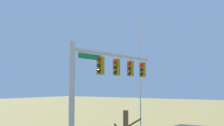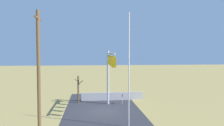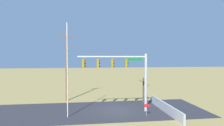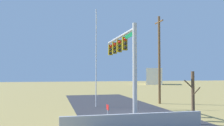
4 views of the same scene
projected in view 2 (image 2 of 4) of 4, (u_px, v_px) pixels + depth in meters
name	position (u px, v px, depth m)	size (l,w,h in m)	color
ground_plane	(103.00, 111.00, 23.37)	(160.00, 160.00, 0.00)	#9E894C
road_surface	(106.00, 123.00, 19.39)	(28.00, 8.00, 0.01)	#2D2D33
sidewalk_corner	(107.00, 102.00, 27.66)	(6.00, 6.00, 0.01)	#B7B5AD
retaining_fence	(112.00, 96.00, 28.69)	(0.20, 7.91, 1.02)	#A8A8AD
signal_mast	(110.00, 66.00, 23.94)	(7.57, 0.38, 6.37)	#B2B5BA
flagpole	(129.00, 70.00, 18.21)	(0.10, 0.10, 9.42)	silver
utility_pole	(39.00, 71.00, 16.61)	(1.90, 0.26, 9.31)	brown
bare_tree	(78.00, 89.00, 27.05)	(1.27, 1.02, 3.31)	brown
open_sign	(122.00, 97.00, 26.37)	(0.56, 0.04, 1.22)	silver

